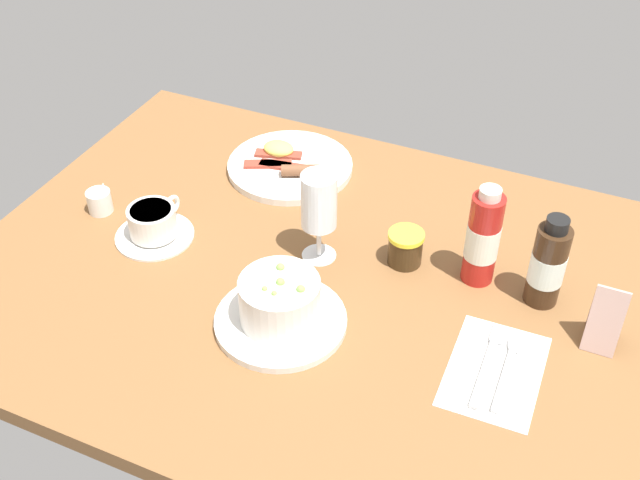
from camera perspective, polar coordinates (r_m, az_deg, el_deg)
ground_plane at (r=129.42cm, az=-0.90°, el=-2.84°), size 110.00×84.00×3.00cm
porridge_bowl at (r=117.31cm, az=-2.90°, el=-4.69°), size 19.98×19.98×9.18cm
cutlery_setting at (r=116.31cm, az=12.55°, el=-8.98°), size 13.40×19.01×0.90cm
coffee_cup at (r=136.68cm, az=-11.91°, el=1.12°), size 13.41×13.55×5.85cm
creamer_jug at (r=145.35cm, az=-15.54°, el=2.76°), size 4.32×5.26×4.74cm
wine_glass at (r=124.86cm, az=0.06°, el=2.51°), size 5.81×5.81×16.05cm
jam_jar at (r=129.23cm, az=6.16°, el=-0.55°), size 5.90×5.90×5.90cm
sauce_bottle_red at (r=124.80cm, az=11.64°, el=0.12°), size 5.25×5.25×17.45cm
sauce_bottle_brown at (r=123.86cm, az=16.07°, el=-1.70°), size 5.34×5.34×15.78cm
breakfast_plate at (r=151.48cm, az=-2.25°, el=5.43°), size 23.78×23.78×3.70cm
menu_card at (r=121.20cm, az=19.93°, el=-5.13°), size 4.72×6.11×10.25cm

